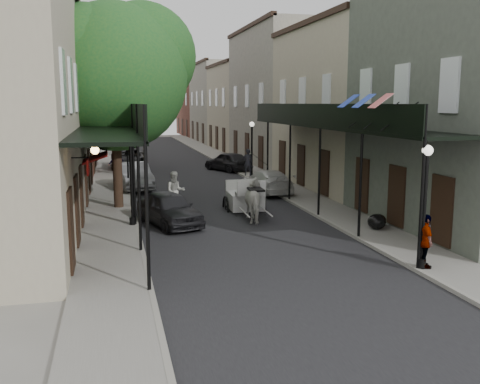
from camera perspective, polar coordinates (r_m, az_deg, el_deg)
ground at (r=17.26m, az=3.36°, el=-7.48°), size 140.00×140.00×0.00m
road at (r=36.46m, az=-5.80°, el=1.50°), size 8.00×90.00×0.01m
sidewalk_left at (r=36.13m, az=-13.68°, el=1.30°), size 2.20×90.00×0.12m
sidewalk_right at (r=37.45m, az=1.81°, el=1.84°), size 2.20×90.00×0.12m
building_row_left at (r=45.94m, az=-18.49°, el=9.27°), size 5.00×80.00×10.50m
building_row_right at (r=47.72m, az=2.85°, el=9.73°), size 5.00×80.00×10.50m
gallery_left at (r=22.79m, az=-13.51°, el=6.76°), size 2.20×18.05×4.88m
gallery_right at (r=24.74m, az=9.43°, el=7.08°), size 2.20×18.05×4.88m
tree_near at (r=26.02m, az=-12.42°, el=12.47°), size 7.31×6.80×9.63m
tree_far at (r=39.98m, az=-12.91°, el=10.39°), size 6.45×6.00×8.61m
lamppost_right_near at (r=16.70m, az=19.08°, el=-1.33°), size 0.32×0.32×3.71m
lamppost_left at (r=22.00m, az=-11.51°, el=1.50°), size 0.32×0.32×3.71m
lamppost_right_far at (r=35.08m, az=1.27°, el=4.60°), size 0.32×0.32×3.71m
horse at (r=22.97m, az=1.76°, el=-0.90°), size 1.04×2.15×1.79m
carriage at (r=25.61m, az=0.34°, el=0.79°), size 1.93×2.69×2.99m
pedestrian_walking at (r=25.25m, az=-6.92°, el=0.08°), size 0.92×0.72×1.88m
pedestrian_sidewalk_left at (r=38.45m, az=-13.01°, el=3.29°), size 1.37×1.08×1.86m
pedestrian_sidewalk_right at (r=16.98m, az=19.16°, el=-4.99°), size 0.60×1.03×1.64m
car_left_near at (r=22.37m, az=-7.56°, el=-1.76°), size 2.80×4.43×1.41m
car_left_mid at (r=32.11m, az=-11.22°, el=1.69°), size 2.19×4.89×1.56m
car_left_far at (r=42.17m, az=-11.82°, el=3.49°), size 2.59×5.61×1.56m
car_right_near at (r=30.06m, az=2.90°, el=1.11°), size 2.16×4.70×1.33m
car_right_far at (r=39.95m, az=-1.28°, el=3.29°), size 3.36×4.62×1.46m
trash_bags at (r=21.90m, az=14.43°, el=-3.02°), size 0.97×1.12×0.61m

